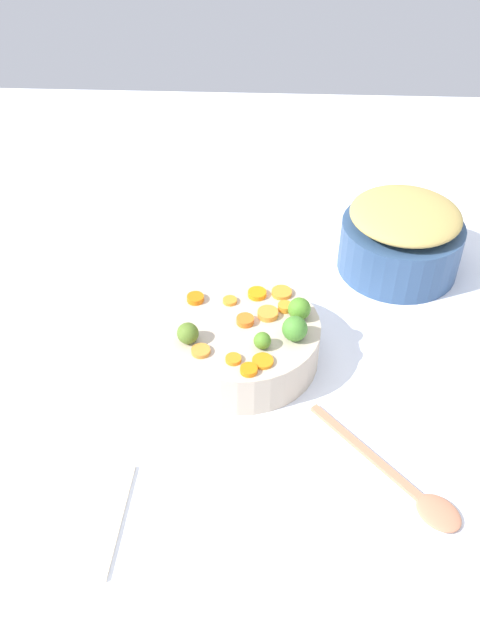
# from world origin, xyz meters

# --- Properties ---
(tabletop) EXTENTS (2.40, 2.40, 0.02)m
(tabletop) POSITION_xyz_m (0.00, 0.00, 0.01)
(tabletop) COLOR white
(tabletop) RESTS_ON ground
(serving_bowl_carrots) EXTENTS (0.28, 0.28, 0.08)m
(serving_bowl_carrots) POSITION_xyz_m (0.03, 0.00, 0.06)
(serving_bowl_carrots) COLOR #C2B19A
(serving_bowl_carrots) RESTS_ON tabletop
(metal_pot) EXTENTS (0.25, 0.25, 0.11)m
(metal_pot) POSITION_xyz_m (0.32, -0.32, 0.07)
(metal_pot) COLOR #2F4B75
(metal_pot) RESTS_ON tabletop
(stuffing_mound) EXTENTS (0.22, 0.22, 0.05)m
(stuffing_mound) POSITION_xyz_m (0.32, -0.32, 0.15)
(stuffing_mound) COLOR tan
(stuffing_mound) RESTS_ON metal_pot
(carrot_slice_0) EXTENTS (0.05, 0.05, 0.01)m
(carrot_slice_0) POSITION_xyz_m (0.12, -0.07, 0.10)
(carrot_slice_0) COLOR orange
(carrot_slice_0) RESTS_ON serving_bowl_carrots
(carrot_slice_1) EXTENTS (0.04, 0.04, 0.01)m
(carrot_slice_1) POSITION_xyz_m (0.04, -0.01, 0.11)
(carrot_slice_1) COLOR orange
(carrot_slice_1) RESTS_ON serving_bowl_carrots
(carrot_slice_2) EXTENTS (0.04, 0.04, 0.01)m
(carrot_slice_2) POSITION_xyz_m (-0.06, -0.04, 0.10)
(carrot_slice_2) COLOR orange
(carrot_slice_2) RESTS_ON serving_bowl_carrots
(carrot_slice_3) EXTENTS (0.04, 0.04, 0.01)m
(carrot_slice_3) POSITION_xyz_m (0.11, -0.03, 0.11)
(carrot_slice_3) COLOR orange
(carrot_slice_3) RESTS_ON serving_bowl_carrots
(carrot_slice_4) EXTENTS (0.03, 0.03, 0.01)m
(carrot_slice_4) POSITION_xyz_m (0.09, 0.02, 0.10)
(carrot_slice_4) COLOR orange
(carrot_slice_4) RESTS_ON serving_bowl_carrots
(carrot_slice_5) EXTENTS (0.04, 0.04, 0.01)m
(carrot_slice_5) POSITION_xyz_m (0.07, -0.08, 0.11)
(carrot_slice_5) COLOR orange
(carrot_slice_5) RESTS_ON serving_bowl_carrots
(carrot_slice_6) EXTENTS (0.04, 0.04, 0.01)m
(carrot_slice_6) POSITION_xyz_m (-0.04, 0.06, 0.10)
(carrot_slice_6) COLOR orange
(carrot_slice_6) RESTS_ON serving_bowl_carrots
(carrot_slice_7) EXTENTS (0.04, 0.04, 0.01)m
(carrot_slice_7) POSITION_xyz_m (-0.08, -0.02, 0.11)
(carrot_slice_7) COLOR orange
(carrot_slice_7) RESTS_ON serving_bowl_carrots
(carrot_slice_8) EXTENTS (0.03, 0.03, 0.01)m
(carrot_slice_8) POSITION_xyz_m (-0.06, 0.01, 0.10)
(carrot_slice_8) COLOR orange
(carrot_slice_8) RESTS_ON serving_bowl_carrots
(carrot_slice_9) EXTENTS (0.03, 0.03, 0.01)m
(carrot_slice_9) POSITION_xyz_m (0.09, 0.09, 0.11)
(carrot_slice_9) COLOR orange
(carrot_slice_9) RESTS_ON serving_bowl_carrots
(carrot_slice_10) EXTENTS (0.05, 0.05, 0.01)m
(carrot_slice_10) POSITION_xyz_m (0.06, -0.05, 0.11)
(carrot_slice_10) COLOR orange
(carrot_slice_10) RESTS_ON serving_bowl_carrots
(brussels_sprout_0) EXTENTS (0.03, 0.03, 0.03)m
(brussels_sprout_0) POSITION_xyz_m (-0.02, -0.04, 0.12)
(brussels_sprout_0) COLOR #4E8325
(brussels_sprout_0) RESTS_ON serving_bowl_carrots
(brussels_sprout_1) EXTENTS (0.04, 0.04, 0.04)m
(brussels_sprout_1) POSITION_xyz_m (-0.02, 0.09, 0.12)
(brussels_sprout_1) COLOR #527024
(brussels_sprout_1) RESTS_ON serving_bowl_carrots
(brussels_sprout_2) EXTENTS (0.04, 0.04, 0.04)m
(brussels_sprout_2) POSITION_xyz_m (0.00, -0.09, 0.12)
(brussels_sprout_2) COLOR #44852D
(brussels_sprout_2) RESTS_ON serving_bowl_carrots
(brussels_sprout_3) EXTENTS (0.04, 0.04, 0.04)m
(brussels_sprout_3) POSITION_xyz_m (0.05, -0.10, 0.12)
(brussels_sprout_3) COLOR #4C8826
(brussels_sprout_3) RESTS_ON serving_bowl_carrots
(wooden_spoon) EXTENTS (0.25, 0.22, 0.01)m
(wooden_spoon) POSITION_xyz_m (-0.25, -0.27, 0.03)
(wooden_spoon) COLOR #BB7857
(wooden_spoon) RESTS_ON tabletop
(dish_towel) EXTENTS (0.19, 0.12, 0.01)m
(dish_towel) POSITION_xyz_m (-0.31, 0.21, 0.02)
(dish_towel) COLOR #EEDFC5
(dish_towel) RESTS_ON tabletop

